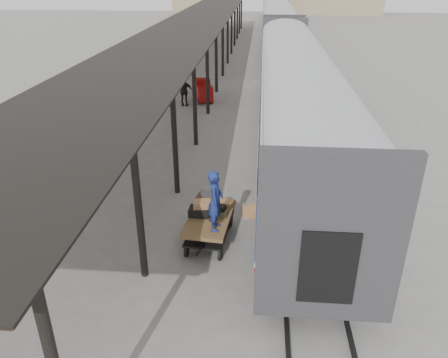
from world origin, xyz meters
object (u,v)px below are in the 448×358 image
Objects in this scene: luggage_tug at (204,91)px; porter at (215,201)px; pedestrian at (184,91)px; baggage_cart at (210,222)px.

porter is (2.43, -16.38, 1.14)m from luggage_tug.
porter is 0.99× the size of pedestrian.
pedestrian is (-1.05, -1.12, 0.29)m from luggage_tug.
baggage_cart is at bearing -99.51° from luggage_tug.
luggage_tug is at bearing 103.34° from baggage_cart.
baggage_cart is 1.37× the size of pedestrian.
baggage_cart is 1.32m from porter.
porter is (0.25, -0.65, 1.12)m from baggage_cart.
porter reaches higher than luggage_tug.
luggage_tug is 0.96× the size of porter.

